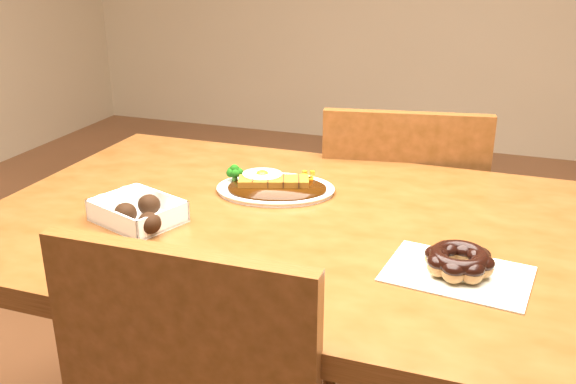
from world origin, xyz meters
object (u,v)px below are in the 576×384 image
(table, at_px, (295,264))
(pon_de_ring, at_px, (459,262))
(katsu_curry_plate, at_px, (274,186))
(chair_far, at_px, (398,240))
(donut_box, at_px, (135,210))

(table, xyz_separation_m, pon_de_ring, (0.32, -0.13, 0.12))
(table, distance_m, pon_de_ring, 0.36)
(katsu_curry_plate, bearing_deg, table, -52.87)
(pon_de_ring, bearing_deg, table, 158.38)
(chair_far, relative_size, donut_box, 4.59)
(donut_box, xyz_separation_m, pon_de_ring, (0.60, -0.01, 0.00))
(katsu_curry_plate, bearing_deg, donut_box, -129.97)
(katsu_curry_plate, relative_size, donut_box, 1.48)
(donut_box, relative_size, pon_de_ring, 0.79)
(chair_far, bearing_deg, table, 67.35)
(donut_box, bearing_deg, chair_far, 58.53)
(chair_far, bearing_deg, katsu_curry_plate, 53.65)
(katsu_curry_plate, relative_size, pon_de_ring, 1.17)
(table, xyz_separation_m, donut_box, (-0.28, -0.11, 0.12))
(chair_far, height_order, donut_box, chair_far)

